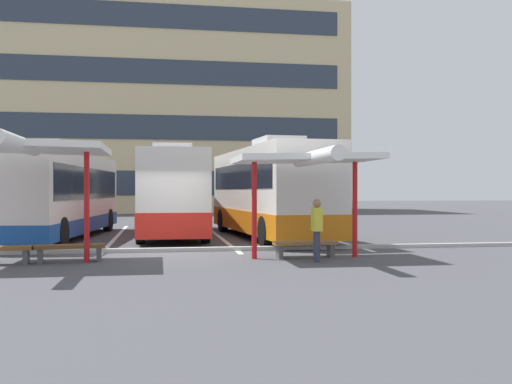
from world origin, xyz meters
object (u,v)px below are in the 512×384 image
Objects in this scene: bench_2 at (305,245)px; bench_1 at (70,249)px; coach_bus_0 at (57,194)px; waiting_passenger_0 at (317,226)px; waiting_shelter_0 at (30,149)px; coach_bus_1 at (172,195)px; waiting_shelter_1 at (308,161)px; coach_bus_2 at (269,193)px.

bench_1 is at bearing 179.36° from bench_2.
coach_bus_0 is 7.01× the size of waiting_passenger_0.
waiting_passenger_0 is (7.14, -0.66, -1.93)m from waiting_shelter_0.
bench_1 is at bearing -78.27° from coach_bus_0.
coach_bus_0 is 7.84m from bench_1.
bench_2 is at bearing 2.64° from waiting_shelter_0.
coach_bus_1 is at bearing 109.85° from waiting_passenger_0.
waiting_passenger_0 is at bearing -9.63° from bench_1.
coach_bus_0 is 8.07m from waiting_shelter_0.
waiting_shelter_1 reaches higher than bench_2.
coach_bus_2 is 6.58× the size of waiting_passenger_0.
coach_bus_0 reaches higher than waiting_passenger_0.
coach_bus_1 is (4.32, 1.06, -0.03)m from coach_bus_0.
coach_bus_2 is at bearing 46.62° from bench_1.
coach_bus_2 is (3.72, -1.77, 0.09)m from coach_bus_1.
waiting_shelter_1 is at bearing -92.20° from coach_bus_2.
coach_bus_2 is 7.95m from waiting_passenger_0.
bench_2 is at bearing -0.64° from bench_1.
bench_1 is 6.61m from waiting_shelter_1.
coach_bus_0 is 10.96m from bench_2.
coach_bus_0 reaches higher than bench_2.
bench_2 is (6.19, -0.07, 0.00)m from bench_1.
waiting_shelter_0 reaches higher than bench_2.
waiting_shelter_1 is at bearing -90.00° from bench_2.
bench_2 is (0.00, 0.26, -2.30)m from waiting_shelter_1.
waiting_shelter_0 is 7.53m from bench_2.
coach_bus_0 is at bearing -166.21° from coach_bus_1.
coach_bus_0 reaches higher than bench_1.
bench_2 is (-0.28, -6.91, -1.41)m from coach_bus_2.
waiting_shelter_0 reaches higher than waiting_shelter_1.
coach_bus_0 is 2.64× the size of waiting_shelter_1.
waiting_shelter_0 is at bearing -179.44° from waiting_shelter_1.
bench_1 is at bearing -107.70° from coach_bus_1.
coach_bus_0 is 4.45m from coach_bus_1.
bench_2 is (7.76, -7.63, -1.35)m from coach_bus_0.
bench_1 is (1.57, -7.56, -1.35)m from coach_bus_0.
waiting_shelter_0 is 2.71m from bench_1.
waiting_passenger_0 reaches higher than bench_2.
waiting_shelter_1 is (7.76, -7.88, 0.94)m from coach_bus_0.
bench_1 is at bearing 176.97° from waiting_shelter_1.
coach_bus_1 reaches higher than bench_2.
coach_bus_2 is 7.23m from waiting_shelter_1.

